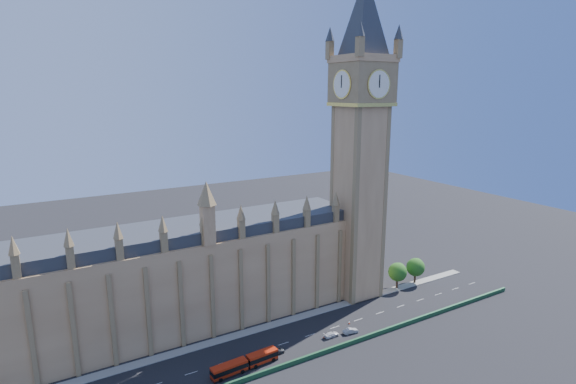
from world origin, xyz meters
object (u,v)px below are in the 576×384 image
red_bus (245,363)px  car_grey (275,351)px  car_silver (351,331)px  car_white (332,335)px

red_bus → car_grey: 9.05m
car_grey → red_bus: bearing=107.0°
car_grey → car_silver: size_ratio=1.16×
car_silver → red_bus: bearing=98.4°
car_grey → car_white: car_grey is taller
red_bus → car_white: bearing=-0.1°
red_bus → car_grey: size_ratio=3.46×
red_bus → car_grey: (8.81, 1.98, -0.66)m
red_bus → car_white: size_ratio=3.91×
red_bus → car_white: red_bus is taller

